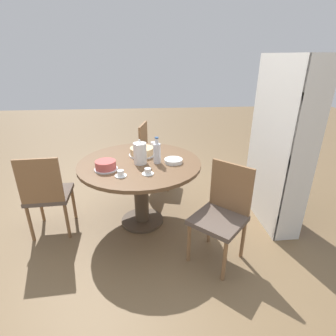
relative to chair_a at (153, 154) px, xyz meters
name	(u,v)px	position (x,y,z in m)	size (l,w,h in m)	color
ground_plane	(142,221)	(0.94, -0.17, -0.48)	(14.00, 14.00, 0.00)	brown
dining_table	(140,175)	(0.94, -0.17, 0.11)	(1.28, 1.28, 0.74)	#473828
chair_a	(153,154)	(0.00, 0.00, 0.00)	(0.51, 0.51, 0.91)	olive
chair_b	(47,193)	(1.06, -1.12, 0.00)	(0.44, 0.44, 0.91)	olive
chair_c	(222,212)	(1.56, 0.56, 0.00)	(0.59, 0.59, 0.91)	olive
bookshelf	(277,146)	(0.96, 1.30, 0.40)	(0.91, 0.28, 1.79)	silver
coffee_pot	(140,153)	(0.98, -0.16, 0.38)	(0.13, 0.13, 0.26)	white
water_bottle	(157,153)	(0.98, 0.01, 0.37)	(0.08, 0.08, 0.28)	silver
cake_main	(142,152)	(0.75, -0.14, 0.31)	(0.29, 0.29, 0.09)	silver
cake_second	(106,166)	(1.12, -0.49, 0.31)	(0.23, 0.23, 0.09)	silver
cup_a	(153,145)	(0.46, -0.01, 0.29)	(0.11, 0.11, 0.06)	white
cup_b	(121,174)	(1.28, -0.34, 0.29)	(0.11, 0.11, 0.06)	white
cup_c	(148,172)	(1.26, -0.09, 0.29)	(0.11, 0.11, 0.06)	white
plate_stack	(173,161)	(0.99, 0.18, 0.28)	(0.19, 0.19, 0.04)	white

